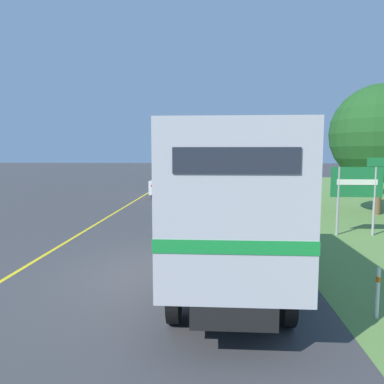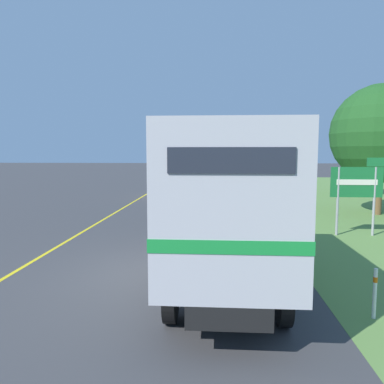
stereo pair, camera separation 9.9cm
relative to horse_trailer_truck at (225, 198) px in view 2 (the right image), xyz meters
The scene contains 13 objects.
ground_plane 2.60m from the horse_trailer_truck, behind, with size 200.00×200.00×0.00m, color #3D3D3F.
edge_line_yellow 13.50m from the horse_trailer_truck, 113.66° to the left, with size 0.12×52.20×0.01m, color yellow.
centre_dash_near 2.72m from the horse_trailer_truck, 152.57° to the left, with size 0.12×2.60×0.01m, color white.
centre_dash_mid_a 7.90m from the horse_trailer_truck, 102.55° to the left, with size 0.12×2.60×0.01m, color white.
centre_dash_mid_b 14.30m from the horse_trailer_truck, 96.73° to the left, with size 0.12×2.60×0.01m, color white.
centre_dash_far 20.82m from the horse_trailer_truck, 94.59° to the left, with size 0.12×2.60×0.01m, color white.
centre_dash_farthest 27.38m from the horse_trailer_truck, 93.49° to the left, with size 0.12×2.60×0.01m, color white.
horse_trailer_truck is the anchor object (origin of this frame).
lead_car_white 17.38m from the horse_trailer_truck, 102.11° to the left, with size 1.80×4.44×1.98m.
highway_sign 7.12m from the horse_trailer_truck, 45.96° to the left, with size 1.86×0.09×2.87m.
roadside_tree_near 12.81m from the horse_trailer_truck, 52.29° to the left, with size 4.79×4.79×6.35m.
roadside_tree_mid 21.46m from the horse_trailer_truck, 61.14° to the left, with size 2.95×2.95×4.46m.
delineator_post 3.70m from the horse_trailer_truck, 36.70° to the right, with size 0.08×0.08×0.95m.
Camera 2 is at (1.47, -9.15, 3.05)m, focal length 35.00 mm.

